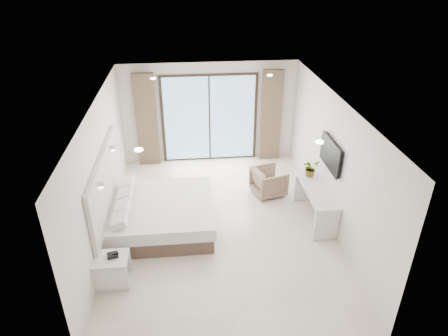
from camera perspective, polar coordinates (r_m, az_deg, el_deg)
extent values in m
plane|color=beige|center=(8.62, -0.54, -7.91)|extent=(6.20, 6.20, 0.00)
cube|color=silver|center=(10.72, -2.11, 7.87)|extent=(4.60, 0.02, 2.70)
cube|color=silver|center=(5.39, 2.53, -15.80)|extent=(4.60, 0.02, 2.70)
cube|color=silver|center=(8.05, -17.11, -0.78)|extent=(0.02, 6.20, 2.70)
cube|color=silver|center=(8.40, 15.24, 0.75)|extent=(0.02, 6.20, 2.70)
cube|color=white|center=(7.35, -0.64, 9.29)|extent=(4.60, 6.20, 0.02)
cube|color=beige|center=(8.14, -16.57, -1.99)|extent=(0.08, 3.00, 1.20)
cube|color=black|center=(8.28, 15.11, 1.92)|extent=(0.06, 1.00, 0.58)
cube|color=black|center=(8.27, 14.85, 1.91)|extent=(0.02, 1.04, 0.62)
cube|color=black|center=(10.74, -2.09, 7.07)|extent=(2.56, 0.04, 2.42)
cube|color=#8FC7E5|center=(10.72, -2.08, 7.01)|extent=(2.40, 0.01, 2.30)
cube|color=brown|center=(10.66, -11.00, 6.66)|extent=(0.55, 0.14, 2.50)
cube|color=brown|center=(10.85, 6.75, 7.38)|extent=(0.55, 0.14, 2.50)
cylinder|color=white|center=(5.71, -12.09, 2.56)|extent=(0.12, 0.12, 0.02)
cylinder|color=white|center=(5.98, 13.49, 3.63)|extent=(0.12, 0.12, 0.02)
cylinder|color=white|center=(9.08, -10.10, 12.47)|extent=(0.12, 0.12, 0.02)
cylinder|color=white|center=(9.25, 6.57, 13.02)|extent=(0.12, 0.12, 0.02)
cube|color=brown|center=(8.53, -8.84, -7.41)|extent=(2.05, 1.95, 0.33)
cube|color=white|center=(8.36, -8.99, -5.76)|extent=(2.13, 2.03, 0.27)
cube|color=white|center=(7.79, -14.66, -7.45)|extent=(0.28, 0.41, 0.14)
cube|color=white|center=(8.15, -14.27, -5.65)|extent=(0.28, 0.41, 0.14)
cube|color=white|center=(8.52, -13.91, -3.96)|extent=(0.28, 0.41, 0.14)
cube|color=white|center=(8.90, -13.59, -2.45)|extent=(0.28, 0.41, 0.14)
cube|color=silver|center=(7.21, -15.97, -12.42)|extent=(0.60, 0.49, 0.05)
cube|color=silver|center=(7.53, -15.46, -15.26)|extent=(0.60, 0.49, 0.05)
cube|color=silver|center=(7.21, -15.96, -15.06)|extent=(0.60, 0.06, 0.49)
cube|color=silver|center=(7.53, -15.47, -12.79)|extent=(0.60, 0.06, 0.49)
cube|color=black|center=(7.19, -15.62, -11.92)|extent=(0.21, 0.18, 0.06)
cube|color=silver|center=(8.60, 13.13, -2.96)|extent=(0.52, 1.65, 0.06)
cube|color=silver|center=(8.23, 14.38, -7.93)|extent=(0.50, 0.06, 0.71)
cube|color=silver|center=(9.39, 11.53, -2.63)|extent=(0.50, 0.06, 0.71)
imported|color=#33662D|center=(8.94, 12.25, -0.23)|extent=(0.47, 0.49, 0.30)
imported|color=#92715F|center=(9.50, 6.43, -1.78)|extent=(0.82, 0.85, 0.72)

